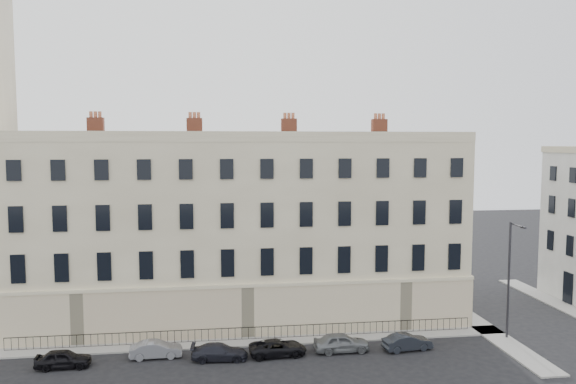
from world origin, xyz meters
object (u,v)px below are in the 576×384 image
car_a (63,359)px  streetlamp (510,275)px  car_b (156,349)px  car_f (407,342)px  car_c (219,352)px  car_e (341,342)px  car_d (278,348)px

car_a → streetlamp: size_ratio=0.40×
car_b → car_f: size_ratio=1.00×
car_c → streetlamp: 22.33m
car_e → streetlamp: bearing=-87.3°
car_e → car_f: car_e is taller
car_a → car_e: car_e is taller
car_b → streetlamp: bearing=-91.8°
streetlamp → car_a: bearing=-174.4°
car_e → streetlamp: size_ratio=0.44×
car_a → car_c: (10.33, -0.04, -0.05)m
car_c → car_d: bearing=-82.6°
car_c → car_e: car_e is taller
car_e → car_d: bearing=90.7°
car_c → car_d: car_d is taller
car_c → car_f: bearing=-85.9°
car_c → car_b: bearing=81.2°
car_f → streetlamp: 9.53m
car_a → streetlamp: (32.19, 1.13, 4.37)m
car_b → car_a: bearing=96.9°
car_e → streetlamp: (13.16, 0.80, 4.31)m
car_b → car_e: car_e is taller
car_a → car_e: (19.02, 0.33, 0.07)m
car_d → car_f: (9.39, -0.21, 0.03)m
car_f → car_a: bearing=82.4°
car_a → car_e: 19.03m
car_a → car_c: size_ratio=0.93×
car_d → car_a: bearing=87.0°
car_e → car_f: bearing=-94.7°
car_a → car_e: bearing=-90.4°
car_d → streetlamp: (17.77, 0.92, 4.42)m
car_a → car_b: car_a is taller
car_a → car_e: size_ratio=0.90×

